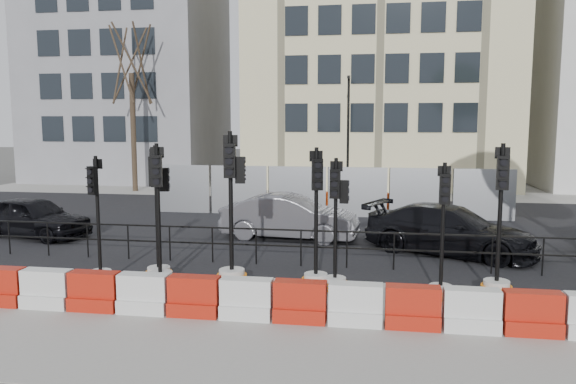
% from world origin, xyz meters
% --- Properties ---
extents(ground, '(120.00, 120.00, 0.00)m').
position_xyz_m(ground, '(0.00, 0.00, 0.00)').
color(ground, '#51514C').
rests_on(ground, ground).
extents(sidewalk_near, '(40.00, 6.00, 0.02)m').
position_xyz_m(sidewalk_near, '(0.00, -3.00, 0.01)').
color(sidewalk_near, gray).
rests_on(sidewalk_near, ground).
extents(road, '(40.00, 14.00, 0.03)m').
position_xyz_m(road, '(0.00, 7.00, 0.01)').
color(road, black).
rests_on(road, ground).
extents(sidewalk_far, '(40.00, 4.00, 0.02)m').
position_xyz_m(sidewalk_far, '(0.00, 16.00, 0.01)').
color(sidewalk_far, gray).
rests_on(sidewalk_far, ground).
extents(building_grey, '(11.00, 9.06, 14.00)m').
position_xyz_m(building_grey, '(-14.00, 21.99, 7.00)').
color(building_grey, gray).
rests_on(building_grey, ground).
extents(building_cream, '(15.00, 10.06, 18.00)m').
position_xyz_m(building_cream, '(2.00, 21.99, 9.00)').
color(building_cream, beige).
rests_on(building_cream, ground).
extents(kerb_railing, '(18.00, 0.04, 1.00)m').
position_xyz_m(kerb_railing, '(0.00, 1.20, 0.69)').
color(kerb_railing, black).
rests_on(kerb_railing, ground).
extents(heras_fencing, '(14.33, 1.72, 2.00)m').
position_xyz_m(heras_fencing, '(0.57, 9.86, 0.65)').
color(heras_fencing, '#92959A').
rests_on(heras_fencing, ground).
extents(lamp_post_far, '(0.12, 0.56, 6.00)m').
position_xyz_m(lamp_post_far, '(0.50, 14.98, 3.22)').
color(lamp_post_far, black).
rests_on(lamp_post_far, ground).
extents(tree_bare_far, '(2.00, 2.00, 9.00)m').
position_xyz_m(tree_bare_far, '(-11.00, 15.50, 6.65)').
color(tree_bare_far, '#473828').
rests_on(tree_bare_far, ground).
extents(barrier_row, '(16.75, 0.50, 0.80)m').
position_xyz_m(barrier_row, '(0.00, -2.80, 0.37)').
color(barrier_row, red).
rests_on(barrier_row, ground).
extents(traffic_signal_a, '(0.60, 0.60, 3.03)m').
position_xyz_m(traffic_signal_a, '(-4.39, -1.21, 0.63)').
color(traffic_signal_a, silver).
rests_on(traffic_signal_a, ground).
extents(traffic_signal_b, '(0.64, 0.64, 3.26)m').
position_xyz_m(traffic_signal_b, '(-3.11, -0.80, 0.78)').
color(traffic_signal_b, silver).
rests_on(traffic_signal_b, ground).
extents(traffic_signal_c, '(0.66, 0.66, 3.33)m').
position_xyz_m(traffic_signal_c, '(-2.91, -1.24, 0.69)').
color(traffic_signal_c, silver).
rests_on(traffic_signal_c, ground).
extents(traffic_signal_d, '(0.71, 0.71, 3.60)m').
position_xyz_m(traffic_signal_d, '(-1.31, -0.88, 0.86)').
color(traffic_signal_d, silver).
rests_on(traffic_signal_d, ground).
extents(traffic_signal_e, '(0.64, 0.64, 3.24)m').
position_xyz_m(traffic_signal_e, '(0.61, -0.79, 0.67)').
color(traffic_signal_e, silver).
rests_on(traffic_signal_e, ground).
extents(traffic_signal_f, '(0.60, 0.60, 3.02)m').
position_xyz_m(traffic_signal_f, '(1.06, -0.93, 0.72)').
color(traffic_signal_f, silver).
rests_on(traffic_signal_f, ground).
extents(traffic_signal_g, '(0.58, 0.58, 2.97)m').
position_xyz_m(traffic_signal_g, '(3.31, -1.16, 0.61)').
color(traffic_signal_g, silver).
rests_on(traffic_signal_g, ground).
extents(traffic_signal_h, '(0.66, 0.66, 3.36)m').
position_xyz_m(traffic_signal_h, '(4.52, -0.78, 0.69)').
color(traffic_signal_h, silver).
rests_on(traffic_signal_h, ground).
extents(car_a, '(3.39, 4.68, 1.35)m').
position_xyz_m(car_a, '(-9.18, 3.57, 0.67)').
color(car_a, black).
rests_on(car_a, ground).
extents(car_b, '(2.31, 4.67, 1.45)m').
position_xyz_m(car_b, '(-0.82, 4.61, 0.72)').
color(car_b, '#54545A').
rests_on(car_b, ground).
extents(car_c, '(5.65, 6.36, 1.41)m').
position_xyz_m(car_c, '(4.04, 3.28, 0.71)').
color(car_c, black).
rests_on(car_c, ground).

